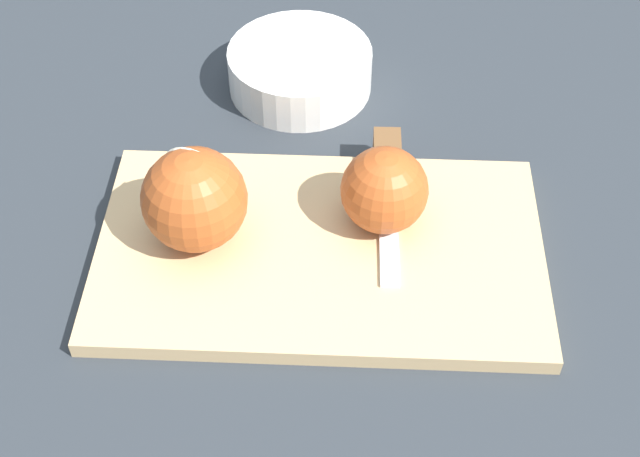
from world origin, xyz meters
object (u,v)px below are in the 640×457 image
object	(u,v)px
knife	(388,172)
apple_half_left	(196,195)
apple_half_right	(384,190)
bowl	(300,67)

from	to	relation	value
knife	apple_half_left	bearing A→B (deg)	-67.45
apple_half_left	apple_half_right	distance (m)	0.15
apple_half_right	bowl	distance (m)	0.21
apple_half_left	apple_half_right	xyz separation A→B (m)	(0.15, 0.03, -0.01)
knife	bowl	xyz separation A→B (m)	(-0.09, 0.14, -0.00)
apple_half_left	bowl	world-z (taller)	apple_half_left
bowl	apple_half_right	bearing A→B (deg)	-64.00
apple_half_left	knife	xyz separation A→B (m)	(0.15, 0.08, -0.03)
bowl	knife	bearing A→B (deg)	-56.32
apple_half_right	knife	xyz separation A→B (m)	(0.00, 0.05, -0.02)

